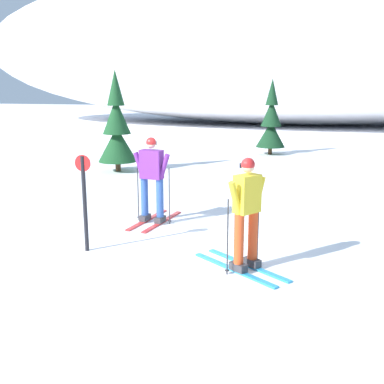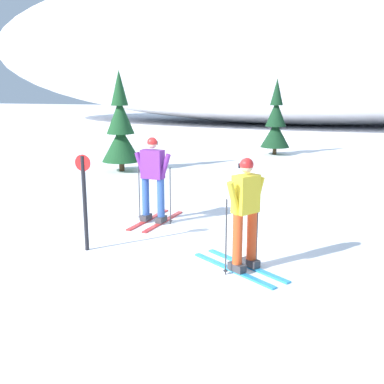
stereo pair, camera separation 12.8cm
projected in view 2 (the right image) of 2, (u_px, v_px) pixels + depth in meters
ground_plane at (182, 245)px, 8.26m from camera, size 120.00×120.00×0.00m
skier_purple_jacket at (153, 178)px, 9.41m from camera, size 0.83×1.70×1.79m
skier_yellow_jacket at (245, 213)px, 6.91m from camera, size 1.64×1.33×1.76m
pine_tree_far_left at (121, 130)px, 15.19m from camera, size 1.29×1.29×3.33m
pine_tree_center_left at (276, 123)px, 18.98m from camera, size 1.20×1.20×3.12m
snow_ridge_background at (303, 44)px, 33.67m from camera, size 50.90×20.86×11.71m
trail_marker_post at (85, 197)px, 7.79m from camera, size 0.28×0.07×1.67m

